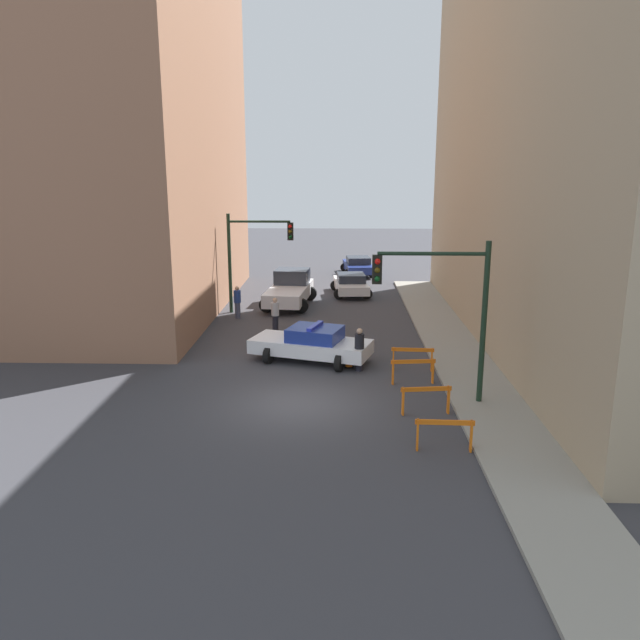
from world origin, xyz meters
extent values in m
plane|color=#38383D|center=(0.00, 0.00, 0.00)|extent=(120.00, 120.00, 0.00)
cube|color=gray|center=(6.20, 0.00, 0.06)|extent=(2.40, 44.00, 0.12)
cube|color=#93664C|center=(-12.00, 14.00, 9.59)|extent=(14.00, 20.00, 19.18)
cube|color=tan|center=(13.40, 8.00, 9.15)|extent=(12.00, 28.00, 18.31)
cylinder|color=black|center=(5.90, 0.12, 2.72)|extent=(0.18, 0.18, 5.20)
cylinder|color=black|center=(4.20, 0.12, 4.92)|extent=(3.40, 0.12, 0.12)
cube|color=black|center=(2.50, 0.12, 4.42)|extent=(0.30, 0.22, 0.90)
sphere|color=red|center=(2.50, -0.03, 4.69)|extent=(0.18, 0.18, 0.18)
sphere|color=#4C3D0C|center=(2.50, -0.03, 4.42)|extent=(0.18, 0.18, 0.18)
sphere|color=#0C4219|center=(2.50, -0.03, 4.15)|extent=(0.18, 0.18, 0.18)
cylinder|color=black|center=(-4.40, 13.03, 2.60)|extent=(0.18, 0.18, 5.20)
cylinder|color=black|center=(-2.80, 13.03, 4.80)|extent=(3.20, 0.12, 0.12)
cube|color=black|center=(-1.20, 13.03, 4.30)|extent=(0.30, 0.22, 0.90)
sphere|color=red|center=(-1.20, 12.88, 4.57)|extent=(0.18, 0.18, 0.18)
sphere|color=#4C3D0C|center=(-1.20, 12.88, 4.30)|extent=(0.18, 0.18, 0.18)
sphere|color=#0C4219|center=(-1.20, 12.88, 4.03)|extent=(0.18, 0.18, 0.18)
cube|color=white|center=(0.21, 4.59, 0.60)|extent=(5.04, 3.20, 0.55)
cube|color=navy|center=(0.39, 4.53, 1.14)|extent=(2.38, 2.15, 0.52)
cylinder|color=black|center=(-1.43, 4.23, 0.33)|extent=(0.41, 0.70, 0.66)
cylinder|color=black|center=(-0.91, 5.85, 0.33)|extent=(0.41, 0.70, 0.66)
cylinder|color=black|center=(1.34, 3.34, 0.33)|extent=(0.41, 0.70, 0.66)
cylinder|color=black|center=(1.86, 4.96, 0.33)|extent=(0.41, 0.70, 0.66)
cube|color=#2633BF|center=(0.39, 4.53, 1.46)|extent=(0.61, 1.38, 0.12)
cube|color=silver|center=(-1.44, 14.68, 0.75)|extent=(2.50, 5.56, 0.70)
cube|color=#2D333D|center=(-1.34, 15.75, 1.50)|extent=(1.99, 1.89, 0.80)
cylinder|color=black|center=(-2.20, 16.43, 0.40)|extent=(0.82, 0.33, 0.80)
cylinder|color=black|center=(-0.37, 16.26, 0.40)|extent=(0.82, 0.33, 0.80)
cylinder|color=black|center=(-2.51, 13.10, 0.40)|extent=(0.82, 0.33, 0.80)
cylinder|color=black|center=(-0.68, 12.92, 0.40)|extent=(0.82, 0.33, 0.80)
cube|color=silver|center=(2.03, 18.00, 0.57)|extent=(2.17, 4.44, 0.52)
cube|color=#232833|center=(2.04, 17.83, 1.07)|extent=(1.74, 1.94, 0.48)
cylinder|color=black|center=(1.09, 19.25, 0.31)|extent=(0.64, 0.27, 0.62)
cylinder|color=black|center=(2.74, 19.40, 0.31)|extent=(0.64, 0.27, 0.62)
cylinder|color=black|center=(1.32, 16.60, 0.31)|extent=(0.64, 0.27, 0.62)
cylinder|color=black|center=(2.97, 16.75, 0.31)|extent=(0.64, 0.27, 0.62)
cube|color=navy|center=(2.67, 25.30, 0.57)|extent=(2.18, 4.44, 0.52)
cube|color=#232833|center=(2.69, 25.13, 1.07)|extent=(1.74, 1.94, 0.48)
cylinder|color=black|center=(1.73, 26.55, 0.31)|extent=(0.64, 0.27, 0.62)
cylinder|color=black|center=(3.38, 26.70, 0.31)|extent=(0.64, 0.27, 0.62)
cylinder|color=black|center=(1.97, 23.90, 0.31)|extent=(0.64, 0.27, 0.62)
cylinder|color=black|center=(3.62, 24.04, 0.31)|extent=(0.64, 0.27, 0.62)
cylinder|color=black|center=(-1.63, 8.93, 0.41)|extent=(0.29, 0.29, 0.82)
cylinder|color=#B2B2B7|center=(-1.63, 8.93, 1.13)|extent=(0.38, 0.38, 0.62)
sphere|color=tan|center=(-1.63, 8.93, 1.55)|extent=(0.23, 0.23, 0.22)
cylinder|color=#474C66|center=(-3.85, 11.74, 0.41)|extent=(0.30, 0.30, 0.82)
cylinder|color=navy|center=(-3.85, 11.74, 1.13)|extent=(0.39, 0.39, 0.62)
sphere|color=tan|center=(-3.85, 11.74, 1.55)|extent=(0.24, 0.24, 0.22)
cylinder|color=black|center=(2.10, 3.44, 0.41)|extent=(0.40, 0.40, 0.82)
cylinder|color=black|center=(2.10, 3.44, 1.13)|extent=(0.51, 0.51, 0.62)
sphere|color=tan|center=(2.10, 3.44, 1.55)|extent=(0.31, 0.31, 0.22)
cube|color=orange|center=(4.20, -3.39, 0.83)|extent=(1.60, 0.10, 0.14)
cube|color=orange|center=(3.48, -3.36, 0.45)|extent=(0.06, 0.16, 0.90)
cube|color=orange|center=(4.92, -3.41, 0.45)|extent=(0.06, 0.16, 0.90)
cube|color=orange|center=(4.05, -0.79, 0.83)|extent=(1.59, 0.24, 0.14)
cube|color=orange|center=(3.33, -0.88, 0.45)|extent=(0.07, 0.16, 0.90)
cube|color=orange|center=(4.76, -0.71, 0.45)|extent=(0.07, 0.16, 0.90)
cube|color=orange|center=(3.97, 2.02, 0.83)|extent=(1.60, 0.23, 0.14)
cube|color=orange|center=(3.25, 1.94, 0.45)|extent=(0.07, 0.16, 0.90)
cube|color=orange|center=(4.68, 2.10, 0.45)|extent=(0.07, 0.16, 0.90)
cube|color=orange|center=(4.12, 3.49, 0.83)|extent=(1.60, 0.14, 0.14)
cube|color=orange|center=(3.40, 3.53, 0.45)|extent=(0.06, 0.16, 0.90)
cube|color=orange|center=(4.84, 3.45, 0.45)|extent=(0.06, 0.16, 0.90)
cube|color=black|center=(1.72, 3.88, 0.02)|extent=(0.36, 0.36, 0.04)
cone|color=#F2600C|center=(1.72, 3.88, 0.35)|extent=(0.28, 0.28, 0.62)
camera|label=1|loc=(1.32, -19.11, 7.51)|focal=35.00mm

